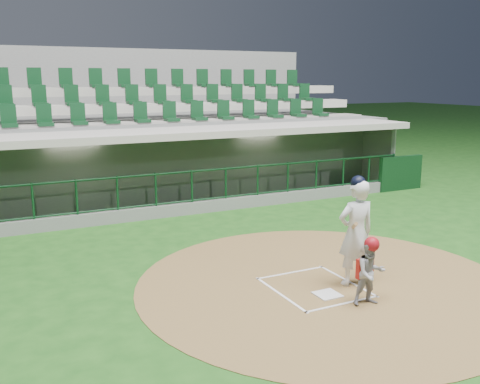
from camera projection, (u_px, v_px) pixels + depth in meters
name	position (u px, v px, depth m)	size (l,w,h in m)	color
ground	(306.00, 283.00, 10.26)	(120.00, 120.00, 0.00)	#184714
dirt_circle	(325.00, 283.00, 10.22)	(7.20, 7.20, 0.01)	brown
home_plate	(327.00, 294.00, 9.65)	(0.43, 0.43, 0.02)	silver
batter_box_chalk	(315.00, 287.00, 10.00)	(1.55, 1.80, 0.01)	white
dugout_structure	(171.00, 171.00, 16.94)	(16.40, 3.70, 3.00)	gray
seating_deck	(142.00, 146.00, 19.52)	(17.00, 6.72, 5.15)	slate
batter	(356.00, 231.00, 9.95)	(0.93, 0.92, 2.10)	white
catcher	(370.00, 271.00, 9.15)	(0.62, 0.52, 1.21)	#98989D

